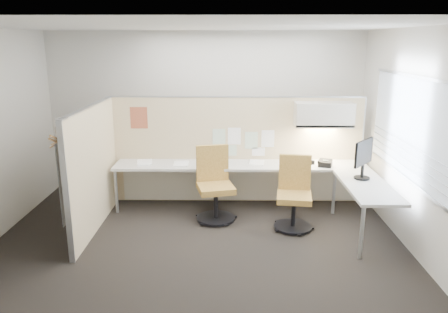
{
  "coord_description": "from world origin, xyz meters",
  "views": [
    {
      "loc": [
        0.41,
        -5.41,
        2.62
      ],
      "look_at": [
        0.34,
        0.8,
        0.98
      ],
      "focal_mm": 35.0,
      "sensor_mm": 36.0,
      "label": 1
    }
  ],
  "objects_px": {
    "chair_left": "(215,186)",
    "chair_right": "(294,195)",
    "phone": "(325,163)",
    "desk": "(262,174)",
    "monitor": "(363,157)"
  },
  "relations": [
    {
      "from": "chair_right",
      "to": "phone",
      "type": "xyz_separation_m",
      "value": [
        0.56,
        0.64,
        0.3
      ]
    },
    {
      "from": "chair_left",
      "to": "monitor",
      "type": "bearing_deg",
      "value": -21.08
    },
    {
      "from": "chair_right",
      "to": "phone",
      "type": "distance_m",
      "value": 0.91
    },
    {
      "from": "chair_left",
      "to": "chair_right",
      "type": "bearing_deg",
      "value": -27.74
    },
    {
      "from": "chair_left",
      "to": "monitor",
      "type": "distance_m",
      "value": 2.19
    },
    {
      "from": "desk",
      "to": "phone",
      "type": "relative_size",
      "value": 15.24
    },
    {
      "from": "chair_right",
      "to": "phone",
      "type": "bearing_deg",
      "value": 56.63
    },
    {
      "from": "chair_right",
      "to": "monitor",
      "type": "height_order",
      "value": "monitor"
    },
    {
      "from": "desk",
      "to": "chair_right",
      "type": "distance_m",
      "value": 0.76
    },
    {
      "from": "desk",
      "to": "monitor",
      "type": "distance_m",
      "value": 1.57
    },
    {
      "from": "phone",
      "to": "desk",
      "type": "bearing_deg",
      "value": -158.76
    },
    {
      "from": "chair_left",
      "to": "phone",
      "type": "height_order",
      "value": "chair_left"
    },
    {
      "from": "monitor",
      "to": "desk",
      "type": "bearing_deg",
      "value": 105.28
    },
    {
      "from": "desk",
      "to": "chair_right",
      "type": "bearing_deg",
      "value": -55.91
    },
    {
      "from": "chair_right",
      "to": "phone",
      "type": "relative_size",
      "value": 3.92
    }
  ]
}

